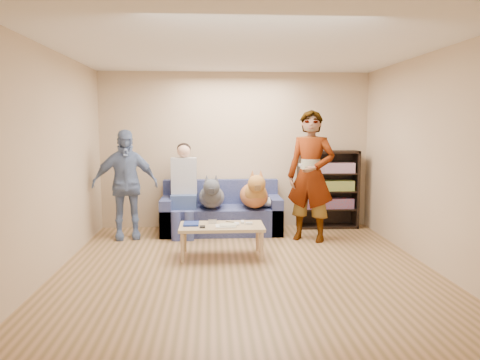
{
  "coord_description": "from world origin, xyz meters",
  "views": [
    {
      "loc": [
        -0.41,
        -5.36,
        1.72
      ],
      "look_at": [
        0.0,
        1.2,
        0.95
      ],
      "focal_mm": 35.0,
      "sensor_mm": 36.0,
      "label": 1
    }
  ],
  "objects": [
    {
      "name": "person_standing_right",
      "position": [
        1.07,
        1.45,
        0.97
      ],
      "size": [
        0.85,
        0.75,
        1.95
      ],
      "primitive_type": "imported",
      "rotation": [
        0.0,
        0.0,
        -0.5
      ],
      "color": "gray",
      "rests_on": "ground"
    },
    {
      "name": "pen_black",
      "position": [
        -0.15,
        0.84,
        0.42
      ],
      "size": [
        0.13,
        0.08,
        0.01
      ],
      "primitive_type": "cylinder",
      "rotation": [
        0.0,
        1.57,
        -0.52
      ],
      "color": "black",
      "rests_on": "coffee_table"
    },
    {
      "name": "ground",
      "position": [
        0.0,
        0.0,
        0.0
      ],
      "size": [
        5.0,
        5.0,
        0.0
      ],
      "primitive_type": "plane",
      "color": "brown",
      "rests_on": "ground"
    },
    {
      "name": "camera_silver",
      "position": [
        -0.39,
        0.78,
        0.45
      ],
      "size": [
        0.11,
        0.06,
        0.05
      ],
      "primitive_type": "cube",
      "color": "#ADADB2",
      "rests_on": "coffee_table"
    },
    {
      "name": "wall_front",
      "position": [
        0.0,
        -2.5,
        1.3
      ],
      "size": [
        4.5,
        0.0,
        4.5
      ],
      "primitive_type": "plane",
      "rotation": [
        -1.57,
        0.0,
        0.0
      ],
      "color": "tan",
      "rests_on": "ground"
    },
    {
      "name": "wall_back",
      "position": [
        0.0,
        2.5,
        1.3
      ],
      "size": [
        4.5,
        0.0,
        4.5
      ],
      "primitive_type": "plane",
      "rotation": [
        1.57,
        0.0,
        0.0
      ],
      "color": "tan",
      "rests_on": "ground"
    },
    {
      "name": "dog_gray",
      "position": [
        -0.4,
        1.86,
        0.63
      ],
      "size": [
        0.4,
        1.24,
        0.58
      ],
      "color": "#52565D",
      "rests_on": "sofa"
    },
    {
      "name": "headphone_cup_b",
      "position": [
        -0.07,
        0.72,
        0.43
      ],
      "size": [
        0.07,
        0.07,
        0.02
      ],
      "primitive_type": "cylinder",
      "color": "white",
      "rests_on": "coffee_table"
    },
    {
      "name": "sofa",
      "position": [
        -0.25,
        2.1,
        0.28
      ],
      "size": [
        1.9,
        0.85,
        0.82
      ],
      "color": "#515B93",
      "rests_on": "ground"
    },
    {
      "name": "wall_right",
      "position": [
        2.25,
        0.0,
        1.3
      ],
      "size": [
        0.0,
        5.0,
        5.0
      ],
      "primitive_type": "plane",
      "rotation": [
        1.57,
        0.0,
        -1.57
      ],
      "color": "tan",
      "rests_on": "ground"
    },
    {
      "name": "coffee_table",
      "position": [
        -0.27,
        0.66,
        0.37
      ],
      "size": [
        1.1,
        0.6,
        0.42
      ],
      "color": "tan",
      "rests_on": "ground"
    },
    {
      "name": "wall_left",
      "position": [
        -2.25,
        0.0,
        1.3
      ],
      "size": [
        0.0,
        5.0,
        5.0
      ],
      "primitive_type": "plane",
      "rotation": [
        1.57,
        0.0,
        1.57
      ],
      "color": "tan",
      "rests_on": "ground"
    },
    {
      "name": "held_controller",
      "position": [
        0.87,
        1.25,
        1.15
      ],
      "size": [
        0.06,
        0.14,
        0.03
      ],
      "primitive_type": "cube",
      "rotation": [
        0.0,
        0.0,
        -0.15
      ],
      "color": "silver",
      "rests_on": "person_standing_right"
    },
    {
      "name": "dog_tan",
      "position": [
        0.27,
        1.86,
        0.65
      ],
      "size": [
        0.44,
        1.18,
        0.64
      ],
      "color": "#B46837",
      "rests_on": "sofa"
    },
    {
      "name": "blanket",
      "position": [
        0.53,
        1.96,
        0.5
      ],
      "size": [
        0.43,
        0.36,
        0.15
      ],
      "primitive_type": "ellipsoid",
      "color": "#B8B8BD",
      "rests_on": "sofa"
    },
    {
      "name": "ceiling",
      "position": [
        0.0,
        0.0,
        2.6
      ],
      "size": [
        5.0,
        5.0,
        0.0
      ],
      "primitive_type": "plane",
      "rotation": [
        3.14,
        0.0,
        0.0
      ],
      "color": "white",
      "rests_on": "ground"
    },
    {
      "name": "wallet",
      "position": [
        -0.52,
        0.54,
        0.43
      ],
      "size": [
        0.07,
        0.12,
        0.02
      ],
      "primitive_type": "cube",
      "color": "black",
      "rests_on": "coffee_table"
    },
    {
      "name": "controller_b",
      "position": [
        0.09,
        0.68,
        0.43
      ],
      "size": [
        0.09,
        0.06,
        0.03
      ],
      "primitive_type": "cube",
      "color": "silver",
      "rests_on": "coffee_table"
    },
    {
      "name": "headphone_cup_a",
      "position": [
        -0.07,
        0.64,
        0.43
      ],
      "size": [
        0.07,
        0.07,
        0.02
      ],
      "primitive_type": "cylinder",
      "color": "white",
      "rests_on": "coffee_table"
    },
    {
      "name": "pen_orange",
      "position": [
        -0.29,
        0.5,
        0.42
      ],
      "size": [
        0.13,
        0.06,
        0.01
      ],
      "primitive_type": "cylinder",
      "rotation": [
        0.0,
        1.57,
        0.35
      ],
      "color": "orange",
      "rests_on": "coffee_table"
    },
    {
      "name": "person_standing_left",
      "position": [
        -1.71,
        1.75,
        0.83
      ],
      "size": [
        1.04,
        0.6,
        1.66
      ],
      "primitive_type": "imported",
      "rotation": [
        0.0,
        0.0,
        0.21
      ],
      "color": "#6F88B2",
      "rests_on": "ground"
    },
    {
      "name": "notebook_blue",
      "position": [
        -0.67,
        0.71,
        0.43
      ],
      "size": [
        0.2,
        0.26,
        0.03
      ],
      "primitive_type": "cube",
      "color": "navy",
      "rests_on": "coffee_table"
    },
    {
      "name": "person_seated",
      "position": [
        -0.84,
        1.97,
        0.77
      ],
      "size": [
        0.4,
        0.73,
        1.47
      ],
      "color": "#3B5582",
      "rests_on": "sofa"
    },
    {
      "name": "magazine",
      "position": [
        -0.19,
        0.58,
        0.44
      ],
      "size": [
        0.22,
        0.17,
        0.01
      ],
      "primitive_type": "cube",
      "color": "#BAB495",
      "rests_on": "coffee_table"
    },
    {
      "name": "controller_a",
      "position": [
        0.01,
        0.76,
        0.43
      ],
      "size": [
        0.04,
        0.13,
        0.03
      ],
      "primitive_type": "cube",
      "color": "silver",
      "rests_on": "coffee_table"
    },
    {
      "name": "papers",
      "position": [
        -0.22,
        0.56,
        0.43
      ],
      "size": [
        0.26,
        0.2,
        0.02
      ],
      "primitive_type": "cube",
      "color": "silver",
      "rests_on": "coffee_table"
    },
    {
      "name": "bookshelf",
      "position": [
        1.55,
        2.33,
        0.68
      ],
      "size": [
        1.0,
        0.34,
        1.3
      ],
      "color": "black",
      "rests_on": "ground"
    }
  ]
}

